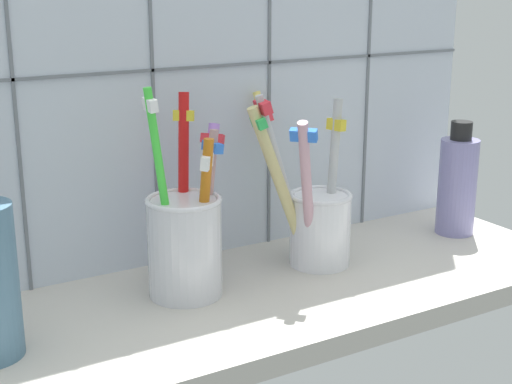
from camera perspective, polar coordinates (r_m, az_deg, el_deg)
counter_slab at (r=71.06cm, az=1.15°, el=-7.95°), size 64.00×22.00×2.00cm
tile_wall_back at (r=75.71cm, az=-3.63°, el=10.42°), size 64.00×2.20×45.00cm
toothbrush_cup_left at (r=67.94cm, az=-5.27°, el=-3.44°), size 9.72×8.71×19.04cm
toothbrush_cup_right at (r=74.73cm, az=4.35°, el=-1.79°), size 10.86×12.67×17.35cm
soap_bottle at (r=86.45cm, az=14.88°, el=0.60°), size 4.20×4.20×12.63cm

